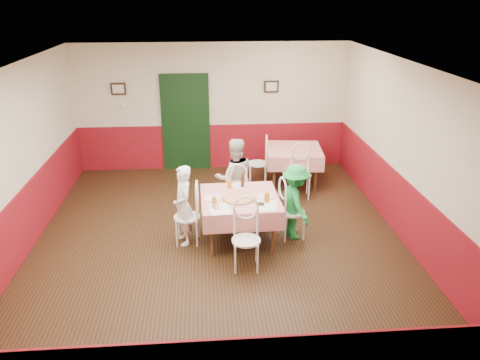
{
  "coord_description": "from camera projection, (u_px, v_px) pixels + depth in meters",
  "views": [
    {
      "loc": [
        -0.19,
        -6.72,
        3.79
      ],
      "look_at": [
        0.34,
        0.03,
        1.05
      ],
      "focal_mm": 35.0,
      "sensor_mm": 36.0,
      "label": 1
    }
  ],
  "objects": [
    {
      "name": "floor",
      "position": [
        219.0,
        241.0,
        7.64
      ],
      "size": [
        7.0,
        7.0,
        0.0
      ],
      "primitive_type": "plane",
      "color": "black",
      "rests_on": "ground"
    },
    {
      "name": "ceiling",
      "position": [
        216.0,
        67.0,
        6.59
      ],
      "size": [
        7.0,
        7.0,
        0.0
      ],
      "primitive_type": "plane",
      "color": "white",
      "rests_on": "back_wall"
    },
    {
      "name": "back_wall",
      "position": [
        212.0,
        107.0,
        10.35
      ],
      "size": [
        6.0,
        0.1,
        2.8
      ],
      "primitive_type": "cube",
      "color": "beige",
      "rests_on": "ground"
    },
    {
      "name": "front_wall",
      "position": [
        232.0,
        301.0,
        3.88
      ],
      "size": [
        6.0,
        0.1,
        2.8
      ],
      "primitive_type": "cube",
      "color": "beige",
      "rests_on": "ground"
    },
    {
      "name": "left_wall",
      "position": [
        15.0,
        166.0,
        6.9
      ],
      "size": [
        0.1,
        7.0,
        2.8
      ],
      "primitive_type": "cube",
      "color": "beige",
      "rests_on": "ground"
    },
    {
      "name": "right_wall",
      "position": [
        409.0,
        155.0,
        7.34
      ],
      "size": [
        0.1,
        7.0,
        2.8
      ],
      "primitive_type": "cube",
      "color": "beige",
      "rests_on": "ground"
    },
    {
      "name": "wainscot_back",
      "position": [
        213.0,
        146.0,
        10.68
      ],
      "size": [
        6.0,
        0.03,
        1.0
      ],
      "primitive_type": "cube",
      "color": "maroon",
      "rests_on": "ground"
    },
    {
      "name": "wainscot_left",
      "position": [
        26.0,
        220.0,
        7.24
      ],
      "size": [
        0.03,
        7.0,
        1.0
      ],
      "primitive_type": "cube",
      "color": "maroon",
      "rests_on": "ground"
    },
    {
      "name": "wainscot_right",
      "position": [
        400.0,
        207.0,
        7.67
      ],
      "size": [
        0.03,
        7.0,
        1.0
      ],
      "primitive_type": "cube",
      "color": "maroon",
      "rests_on": "ground"
    },
    {
      "name": "door",
      "position": [
        186.0,
        124.0,
        10.39
      ],
      "size": [
        0.96,
        0.06,
        2.1
      ],
      "primitive_type": "cube",
      "color": "black",
      "rests_on": "ground"
    },
    {
      "name": "picture_left",
      "position": [
        118.0,
        89.0,
        9.99
      ],
      "size": [
        0.32,
        0.03,
        0.26
      ],
      "primitive_type": "cube",
      "color": "black",
      "rests_on": "back_wall"
    },
    {
      "name": "picture_right",
      "position": [
        271.0,
        87.0,
        10.23
      ],
      "size": [
        0.32,
        0.03,
        0.26
      ],
      "primitive_type": "cube",
      "color": "black",
      "rests_on": "back_wall"
    },
    {
      "name": "thermostat",
      "position": [
        125.0,
        105.0,
        10.13
      ],
      "size": [
        0.1,
        0.03,
        0.1
      ],
      "primitive_type": "cube",
      "color": "white",
      "rests_on": "back_wall"
    },
    {
      "name": "main_table",
      "position": [
        240.0,
        219.0,
        7.56
      ],
      "size": [
        1.25,
        1.25,
        0.77
      ],
      "primitive_type": "cube",
      "rotation": [
        0.0,
        0.0,
        0.03
      ],
      "color": "red",
      "rests_on": "ground"
    },
    {
      "name": "second_table",
      "position": [
        293.0,
        166.0,
        9.84
      ],
      "size": [
        1.22,
        1.22,
        0.77
      ],
      "primitive_type": "cube",
      "rotation": [
        0.0,
        0.0,
        -0.1
      ],
      "color": "red",
      "rests_on": "ground"
    },
    {
      "name": "chair_left",
      "position": [
        187.0,
        217.0,
        7.45
      ],
      "size": [
        0.44,
        0.44,
        0.9
      ],
      "primitive_type": null,
      "rotation": [
        0.0,
        0.0,
        -1.62
      ],
      "color": "white",
      "rests_on": "ground"
    },
    {
      "name": "chair_right",
      "position": [
        292.0,
        212.0,
        7.61
      ],
      "size": [
        0.48,
        0.48,
        0.9
      ],
      "primitive_type": null,
      "rotation": [
        0.0,
        0.0,
        1.73
      ],
      "color": "white",
      "rests_on": "ground"
    },
    {
      "name": "chair_far",
      "position": [
        235.0,
        193.0,
        8.31
      ],
      "size": [
        0.46,
        0.46,
        0.9
      ],
      "primitive_type": null,
      "rotation": [
        0.0,
        0.0,
        3.25
      ],
      "color": "white",
      "rests_on": "ground"
    },
    {
      "name": "chair_near",
      "position": [
        246.0,
        240.0,
        6.75
      ],
      "size": [
        0.45,
        0.45,
        0.9
      ],
      "primitive_type": null,
      "rotation": [
        0.0,
        0.0,
        -0.06
      ],
      "color": "white",
      "rests_on": "ground"
    },
    {
      "name": "chair_second_a",
      "position": [
        258.0,
        163.0,
        9.76
      ],
      "size": [
        0.46,
        0.46,
        0.9
      ],
      "primitive_type": null,
      "rotation": [
        0.0,
        0.0,
        -1.67
      ],
      "color": "white",
      "rests_on": "ground"
    },
    {
      "name": "chair_second_b",
      "position": [
        300.0,
        176.0,
        9.12
      ],
      "size": [
        0.46,
        0.46,
        0.9
      ],
      "primitive_type": null,
      "rotation": [
        0.0,
        0.0,
        -0.1
      ],
      "color": "white",
      "rests_on": "ground"
    },
    {
      "name": "pizza",
      "position": [
        239.0,
        198.0,
        7.33
      ],
      "size": [
        0.51,
        0.51,
        0.03
      ],
      "primitive_type": "cylinder",
      "rotation": [
        0.0,
        0.0,
        0.03
      ],
      "color": "#B74723",
      "rests_on": "main_table"
    },
    {
      "name": "plate_left",
      "position": [
        212.0,
        198.0,
        7.35
      ],
      "size": [
        0.26,
        0.26,
        0.01
      ],
      "primitive_type": "cylinder",
      "rotation": [
        0.0,
        0.0,
        0.03
      ],
      "color": "white",
      "rests_on": "main_table"
    },
    {
      "name": "plate_right",
      "position": [
        265.0,
        196.0,
        7.43
      ],
      "size": [
        0.26,
        0.26,
        0.01
      ],
      "primitive_type": "cylinder",
      "rotation": [
        0.0,
        0.0,
        0.03
      ],
      "color": "white",
      "rests_on": "main_table"
    },
    {
      "name": "plate_far",
      "position": [
        239.0,
        186.0,
        7.83
      ],
      "size": [
        0.26,
        0.26,
        0.01
      ],
      "primitive_type": "cylinder",
      "rotation": [
        0.0,
        0.0,
        0.03
      ],
      "color": "white",
      "rests_on": "main_table"
    },
    {
      "name": "glass_a",
      "position": [
        214.0,
        201.0,
        7.13
      ],
      "size": [
        0.07,
        0.07,
        0.13
      ],
      "primitive_type": "cylinder",
      "rotation": [
        0.0,
        0.0,
        0.03
      ],
      "color": "#BF7219",
      "rests_on": "main_table"
    },
    {
      "name": "glass_b",
      "position": [
        267.0,
        197.0,
        7.21
      ],
      "size": [
        0.08,
        0.08,
        0.15
      ],
      "primitive_type": "cylinder",
      "rotation": [
        0.0,
        0.0,
        0.03
      ],
      "color": "#BF7219",
      "rests_on": "main_table"
    },
    {
      "name": "glass_c",
      "position": [
        229.0,
        184.0,
        7.73
      ],
      "size": [
        0.07,
        0.07,
        0.13
      ],
      "primitive_type": "cylinder",
      "rotation": [
        0.0,
        0.0,
        0.03
      ],
      "color": "#BF7219",
      "rests_on": "main_table"
    },
    {
      "name": "beer_bottle",
      "position": [
        243.0,
        181.0,
        7.74
      ],
      "size": [
        0.06,
        0.06,
        0.22
      ],
      "primitive_type": "cylinder",
      "rotation": [
        0.0,
        0.0,
        0.03
      ],
      "color": "#381C0A",
      "rests_on": "main_table"
    },
    {
      "name": "shaker_a",
      "position": [
        215.0,
        207.0,
        6.96
      ],
      "size": [
        0.04,
        0.04,
        0.09
      ],
      "primitive_type": "cylinder",
      "rotation": [
        0.0,
        0.0,
        0.03
      ],
      "color": "silver",
      "rests_on": "main_table"
    },
    {
      "name": "shaker_b",
      "position": [
        218.0,
        207.0,
        6.95
      ],
      "size": [
        0.04,
        0.04,
        0.09
      ],
      "primitive_type": "cylinder",
      "rotation": [
        0.0,
        0.0,
        0.03
      ],
      "color": "silver",
      "rests_on": "main_table"
    },
    {
      "name": "shaker_c",
      "position": [
        214.0,
        206.0,
        7.01
      ],
      "size": [
        0.04,
        0.04,
        0.09
      ],
      "primitive_type": "cylinder",
      "rotation": [
        0.0,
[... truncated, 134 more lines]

